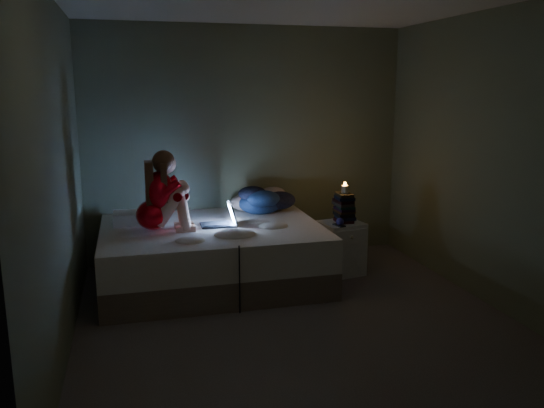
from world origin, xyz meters
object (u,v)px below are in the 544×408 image
object	(u,v)px
bed	(212,255)
phone	(336,225)
woman	(152,192)
nightstand	(341,248)
candle	(345,190)
laptop	(218,214)

from	to	relation	value
bed	phone	size ratio (longest dim) A/B	15.27
phone	woman	bearing A→B (deg)	171.24
nightstand	candle	xyz separation A→B (m)	(0.03, 0.01, 0.62)
bed	candle	xyz separation A→B (m)	(1.38, -0.05, 0.60)
bed	woman	world-z (taller)	woman
woman	nightstand	size ratio (longest dim) A/B	1.40
woman	phone	distance (m)	1.87
phone	candle	bearing A→B (deg)	38.54
laptop	phone	size ratio (longest dim) A/B	2.47
woman	nightstand	xyz separation A→B (m)	(1.92, 0.01, -0.70)
woman	phone	bearing A→B (deg)	-3.12
candle	phone	distance (m)	0.38
candle	phone	size ratio (longest dim) A/B	0.57
woman	laptop	xyz separation A→B (m)	(0.63, 0.07, -0.27)
bed	phone	world-z (taller)	bed
woman	nightstand	world-z (taller)	woman
bed	phone	distance (m)	1.29
woman	nightstand	distance (m)	2.04
nightstand	phone	world-z (taller)	phone
candle	laptop	bearing A→B (deg)	177.96
bed	woman	bearing A→B (deg)	-172.52
bed	phone	xyz separation A→B (m)	(1.25, -0.18, 0.27)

